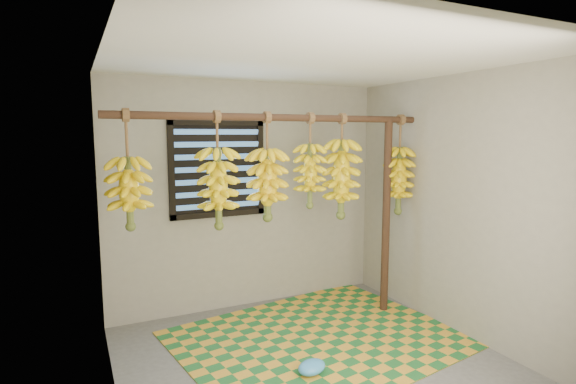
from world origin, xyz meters
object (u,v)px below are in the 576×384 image
banana_bunch_c (267,184)px  banana_bunch_b (218,188)px  support_post (386,217)px  banana_bunch_d (310,175)px  banana_bunch_a (129,193)px  woven_mat (320,338)px  banana_bunch_f (399,180)px  banana_bunch_e (341,179)px  plastic_bag (312,367)px

banana_bunch_c → banana_bunch_b: bearing=-180.0°
support_post → banana_bunch_d: 1.02m
banana_bunch_a → banana_bunch_c: (1.17, 0.00, 0.01)m
support_post → banana_bunch_d: banana_bunch_d is taller
woven_mat → banana_bunch_d: size_ratio=2.78×
woven_mat → banana_bunch_c: size_ratio=2.55×
banana_bunch_d → banana_bunch_f: same height
banana_bunch_d → banana_bunch_f: size_ratio=0.87×
woven_mat → banana_bunch_c: bearing=143.5°
banana_bunch_c → banana_bunch_d: (0.43, 0.00, 0.06)m
support_post → banana_bunch_e: size_ratio=2.00×
support_post → banana_bunch_b: banana_bunch_b is taller
banana_bunch_b → woven_mat: bearing=-18.8°
banana_bunch_d → banana_bunch_e: size_ratio=0.88×
plastic_bag → woven_mat: bearing=54.5°
plastic_bag → banana_bunch_a: bearing=146.4°
banana_bunch_c → banana_bunch_f: 1.48m
support_post → banana_bunch_c: size_ratio=2.09×
banana_bunch_c → banana_bunch_d: 0.44m
banana_bunch_b → banana_bunch_e: same height
banana_bunch_a → banana_bunch_d: bearing=0.0°
banana_bunch_b → banana_bunch_f: 1.94m
banana_bunch_b → banana_bunch_f: same height
banana_bunch_a → banana_bunch_d: 1.61m
banana_bunch_b → banana_bunch_d: (0.89, 0.00, 0.07)m
banana_bunch_d → banana_bunch_e: bearing=0.0°
support_post → banana_bunch_b: 1.83m
banana_bunch_a → banana_bunch_d: (1.61, 0.00, 0.07)m
support_post → banana_bunch_d: (-0.90, 0.00, 0.47)m
banana_bunch_d → banana_bunch_a: bearing=180.0°
banana_bunch_c → plastic_bag: bearing=-88.2°
banana_bunch_a → banana_bunch_c: bearing=0.0°
woven_mat → banana_bunch_d: bearing=81.3°
woven_mat → plastic_bag: bearing=-125.5°
woven_mat → banana_bunch_e: 1.50m
banana_bunch_e → banana_bunch_a: bearing=180.0°
banana_bunch_c → banana_bunch_e: 0.78m
banana_bunch_a → banana_bunch_b: size_ratio=0.94×
banana_bunch_e → banana_bunch_f: bearing=0.0°
banana_bunch_d → banana_bunch_f: (1.05, 0.00, -0.09)m
support_post → banana_bunch_c: (-1.33, 0.00, 0.41)m
support_post → woven_mat: bearing=-163.1°
banana_bunch_a → banana_bunch_f: size_ratio=0.92×
woven_mat → banana_bunch_e: bearing=36.4°
plastic_bag → banana_bunch_d: size_ratio=0.28×
banana_bunch_a → banana_bunch_b: (0.72, -0.00, -0.00)m
banana_bunch_a → banana_bunch_c: 1.17m
banana_bunch_b → banana_bunch_c: size_ratio=1.04×
banana_bunch_c → banana_bunch_f: size_ratio=0.94×
banana_bunch_f → banana_bunch_d: bearing=180.0°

